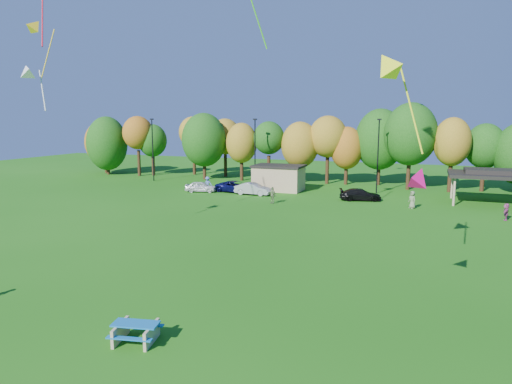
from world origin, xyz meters
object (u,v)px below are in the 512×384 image
at_px(picnic_table, 136,331).
at_px(car_c, 235,187).
at_px(car_a, 201,187).
at_px(car_d, 360,195).
at_px(car_b, 253,189).

height_order(picnic_table, car_c, car_c).
bearing_deg(picnic_table, car_a, 101.89).
relative_size(picnic_table, car_a, 0.56).
bearing_deg(car_d, car_b, 77.79).
xyz_separation_m(picnic_table, car_a, (-15.56, 35.61, 0.19)).
height_order(picnic_table, car_b, car_b).
bearing_deg(car_a, car_d, -101.77).
bearing_deg(car_d, picnic_table, 158.43).
height_order(car_a, car_d, car_d).
xyz_separation_m(car_c, car_d, (15.39, -0.30, -0.03)).
xyz_separation_m(car_b, car_c, (-2.73, 0.99, -0.02)).
distance_m(car_b, car_c, 2.90).
bearing_deg(car_b, car_d, -85.66).
bearing_deg(car_c, car_b, -100.04).
height_order(car_a, car_c, car_c).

